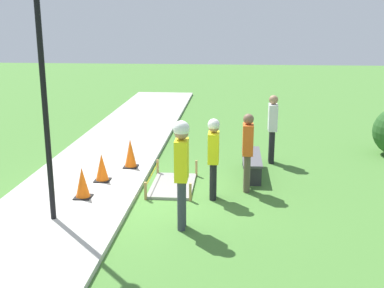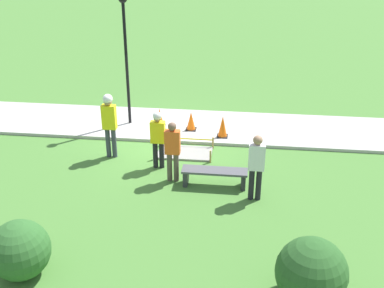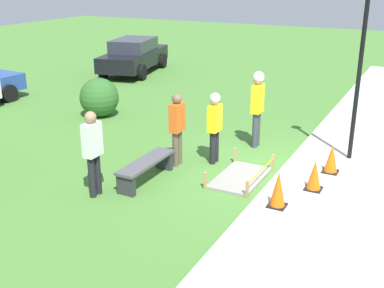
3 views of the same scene
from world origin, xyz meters
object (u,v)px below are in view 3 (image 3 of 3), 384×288
worker_assistant (215,122)px  lamppost_near (363,41)px  parked_car_black (134,55)px  traffic_cone_sidewalk_edge (331,159)px  traffic_cone_near_patch (278,189)px  traffic_cone_far_patch (314,175)px  worker_supervisor (258,101)px  bystander_in_orange_shirt (177,125)px  park_bench (146,167)px  bystander_in_gray_shirt (93,149)px

worker_assistant → lamppost_near: size_ratio=0.40×
parked_car_black → traffic_cone_sidewalk_edge: bearing=-139.5°
traffic_cone_near_patch → traffic_cone_far_patch: (1.06, -0.43, -0.04)m
traffic_cone_sidewalk_edge → worker_supervisor: bearing=63.5°
traffic_cone_near_patch → bystander_in_orange_shirt: bearing=67.4°
park_bench → worker_supervisor: worker_supervisor is taller
traffic_cone_sidewalk_edge → bystander_in_orange_shirt: size_ratio=0.37×
worker_supervisor → worker_assistant: worker_supervisor is taller
traffic_cone_sidewalk_edge → traffic_cone_far_patch: bearing=173.9°
lamppost_near → park_bench: bearing=130.6°
traffic_cone_near_patch → bystander_in_orange_shirt: 3.08m
bystander_in_gray_shirt → parked_car_black: 12.53m
bystander_in_gray_shirt → traffic_cone_near_patch: bearing=-73.7°
traffic_cone_near_patch → traffic_cone_sidewalk_edge: (2.13, -0.54, -0.04)m
worker_supervisor → lamppost_near: size_ratio=0.46×
worker_assistant → bystander_in_orange_shirt: (-0.52, 0.71, -0.03)m
traffic_cone_near_patch → traffic_cone_sidewalk_edge: 2.19m
traffic_cone_near_patch → worker_supervisor: worker_supervisor is taller
traffic_cone_near_patch → parked_car_black: 13.85m
traffic_cone_near_patch → traffic_cone_far_patch: 1.15m
traffic_cone_near_patch → bystander_in_gray_shirt: (-1.02, 3.49, 0.56)m
traffic_cone_far_patch → worker_assistant: worker_assistant is taller
park_bench → worker_assistant: size_ratio=1.02×
traffic_cone_far_patch → park_bench: bearing=107.0°
park_bench → bystander_in_orange_shirt: 1.30m
bystander_in_gray_shirt → traffic_cone_sidewalk_edge: bearing=-52.0°
worker_assistant → lamppost_near: bearing=-62.0°
traffic_cone_near_patch → bystander_in_gray_shirt: 3.68m
traffic_cone_far_patch → traffic_cone_sidewalk_edge: bearing=-6.1°
park_bench → bystander_in_orange_shirt: (1.13, -0.14, 0.63)m
traffic_cone_sidewalk_edge → park_bench: size_ratio=0.37×
traffic_cone_far_patch → parked_car_black: size_ratio=0.13×
traffic_cone_near_patch → traffic_cone_sidewalk_edge: bearing=-14.2°
traffic_cone_near_patch → worker_supervisor: (3.20, 1.60, 0.76)m
bystander_in_orange_shirt → bystander_in_gray_shirt: (-2.19, 0.69, 0.04)m
traffic_cone_near_patch → park_bench: bearing=89.3°
traffic_cone_near_patch → parked_car_black: parked_car_black is taller
bystander_in_orange_shirt → lamppost_near: 4.51m
bystander_in_gray_shirt → parked_car_black: (10.84, 6.28, -0.23)m
traffic_cone_near_patch → lamppost_near: size_ratio=0.17×
park_bench → bystander_in_gray_shirt: (-1.06, 0.55, 0.67)m
worker_supervisor → lamppost_near: 2.88m
lamppost_near → bystander_in_gray_shirt: bearing=134.8°
park_bench → lamppost_near: lamppost_near is taller
traffic_cone_near_patch → traffic_cone_far_patch: traffic_cone_near_patch is taller
worker_assistant → bystander_in_orange_shirt: bearing=126.4°
worker_supervisor → bystander_in_orange_shirt: 2.37m
traffic_cone_near_patch → worker_supervisor: 3.65m
traffic_cone_sidewalk_edge → bystander_in_orange_shirt: bystander_in_orange_shirt is taller
traffic_cone_far_patch → traffic_cone_sidewalk_edge: (1.06, -0.11, 0.01)m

